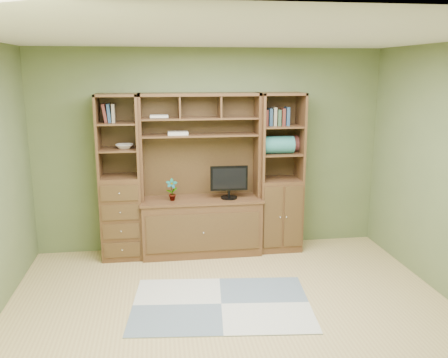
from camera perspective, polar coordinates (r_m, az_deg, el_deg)
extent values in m
cube|color=tan|center=(4.72, 1.32, -16.50)|extent=(4.60, 4.10, 0.04)
cube|color=white|center=(4.12, 1.51, 16.87)|extent=(4.60, 4.10, 0.04)
cube|color=#627244|center=(6.17, -1.68, 3.43)|extent=(4.50, 0.04, 2.60)
cube|color=#627244|center=(2.39, 9.59, -12.41)|extent=(4.50, 0.04, 2.60)
cube|color=#51321C|center=(5.95, -2.78, 0.37)|extent=(1.54, 0.53, 2.05)
cube|color=#51321C|center=(5.98, -12.39, 0.15)|extent=(0.50, 0.45, 2.05)
cube|color=#51321C|center=(6.17, 6.71, 0.74)|extent=(0.55, 0.45, 2.05)
cube|color=#A1A7A7|center=(4.96, -0.33, -14.82)|extent=(1.90, 1.37, 0.01)
cube|color=black|center=(5.96, 0.61, 0.35)|extent=(0.48, 0.22, 0.58)
imported|color=#9D4035|center=(5.93, -6.30, -1.29)|extent=(0.15, 0.10, 0.28)
cube|color=beige|center=(5.93, -5.57, 5.52)|extent=(0.25, 0.18, 0.04)
imported|color=silver|center=(5.91, -11.89, 3.87)|extent=(0.21, 0.21, 0.05)
cube|color=#2B736D|center=(6.04, 6.55, 4.11)|extent=(0.38, 0.22, 0.22)
cube|color=brown|center=(6.20, 7.48, 4.24)|extent=(0.37, 0.21, 0.21)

